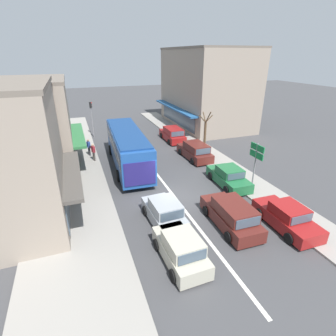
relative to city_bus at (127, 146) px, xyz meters
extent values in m
plane|color=#3F3F42|center=(1.83, -6.72, -1.88)|extent=(140.00, 140.00, 0.00)
cube|color=silver|center=(1.83, -2.72, -1.88)|extent=(0.20, 28.00, 0.01)
cube|color=gray|center=(-4.97, -0.72, -1.81)|extent=(5.20, 44.00, 0.14)
cube|color=gray|center=(8.03, -0.72, -1.82)|extent=(2.80, 44.00, 0.12)
cube|color=#4C4742|center=(-4.73, -6.28, 0.82)|extent=(1.10, 7.29, 0.20)
cube|color=#425160|center=(-5.15, -6.28, -0.48)|extent=(0.06, 6.34, 1.80)
cube|color=gray|center=(-8.37, 2.18, 1.77)|extent=(7.82, 8.43, 7.31)
cube|color=#2D703D|center=(-4.01, 2.18, 0.82)|extent=(1.10, 7.76, 0.20)
cube|color=#425160|center=(-4.43, 2.18, -0.48)|extent=(0.06, 6.74, 1.80)
cube|color=#6E6358|center=(-8.37, 2.18, 5.55)|extent=(7.98, 8.43, 0.24)
cube|color=gray|center=(13.33, 11.00, 3.05)|extent=(8.25, 13.72, 9.86)
cube|color=#23568E|center=(8.76, 11.00, 0.82)|extent=(1.10, 12.62, 0.20)
cube|color=#425160|center=(9.18, 11.00, -0.48)|extent=(0.06, 10.98, 1.80)
cube|color=#6E6358|center=(13.33, 11.00, 8.10)|extent=(8.41, 13.72, 0.24)
cube|color=#1E4C99|center=(0.00, 0.01, -0.12)|extent=(3.06, 10.92, 2.70)
cube|color=#425160|center=(0.00, 0.01, 0.28)|extent=(3.08, 10.49, 0.90)
cube|color=navy|center=(-0.28, -5.41, -0.32)|extent=(2.25, 0.18, 1.76)
cube|color=navy|center=(0.00, 0.01, 1.29)|extent=(2.89, 10.05, 0.12)
cylinder|color=black|center=(-1.07, 3.42, -1.40)|extent=(0.31, 0.97, 0.96)
cylinder|color=black|center=(1.42, 3.29, -1.40)|extent=(0.31, 0.97, 0.96)
cylinder|color=black|center=(-1.40, -2.89, -1.40)|extent=(0.31, 0.97, 0.96)
cylinder|color=black|center=(1.09, -3.02, -1.40)|extent=(0.31, 0.97, 0.96)
cube|color=#B7B29E|center=(-0.16, -12.54, -1.36)|extent=(1.74, 3.74, 0.76)
cube|color=#B7B29E|center=(-0.15, -12.84, -0.66)|extent=(1.57, 1.94, 0.64)
cube|color=#425160|center=(-0.18, -11.87, -0.66)|extent=(1.40, 0.10, 0.54)
cube|color=#425160|center=(-0.13, -13.81, -0.66)|extent=(1.37, 0.10, 0.51)
cylinder|color=black|center=(-1.01, -11.45, -1.57)|extent=(0.20, 0.62, 0.62)
cylinder|color=black|center=(0.63, -11.41, -1.57)|extent=(0.20, 0.62, 0.62)
cylinder|color=black|center=(-0.95, -13.67, -1.57)|extent=(0.20, 0.62, 0.62)
cylinder|color=black|center=(0.69, -13.63, -1.57)|extent=(0.20, 0.62, 0.62)
cube|color=#561E19|center=(3.69, -10.87, -1.36)|extent=(1.88, 4.54, 0.76)
cube|color=#561E19|center=(3.68, -11.22, -0.64)|extent=(1.71, 2.64, 0.68)
cube|color=#425160|center=(3.72, -9.90, -0.64)|extent=(1.51, 0.10, 0.58)
cube|color=#425160|center=(3.65, -12.54, -0.64)|extent=(1.48, 0.10, 0.54)
cylinder|color=black|center=(2.85, -9.50, -1.57)|extent=(0.20, 0.62, 0.62)
cylinder|color=black|center=(4.61, -9.54, -1.57)|extent=(0.20, 0.62, 0.62)
cylinder|color=black|center=(2.78, -12.20, -1.57)|extent=(0.20, 0.62, 0.62)
cylinder|color=black|center=(4.54, -12.24, -1.57)|extent=(0.20, 0.62, 0.62)
cube|color=#9EA3A8|center=(0.14, -9.27, -1.36)|extent=(1.80, 3.77, 0.76)
cube|color=#9EA3A8|center=(0.15, -9.57, -0.66)|extent=(1.60, 1.96, 0.64)
cube|color=#425160|center=(0.11, -8.61, -0.66)|extent=(1.40, 0.12, 0.54)
cube|color=#425160|center=(0.19, -10.54, -0.66)|extent=(1.37, 0.12, 0.51)
cylinder|color=black|center=(-0.73, -8.20, -1.57)|extent=(0.21, 0.63, 0.62)
cylinder|color=black|center=(0.91, -8.13, -1.57)|extent=(0.21, 0.63, 0.62)
cylinder|color=black|center=(-0.63, -10.42, -1.57)|extent=(0.21, 0.63, 0.62)
cylinder|color=black|center=(1.00, -10.35, -1.57)|extent=(0.21, 0.63, 0.62)
cube|color=maroon|center=(6.62, -12.16, -1.37)|extent=(1.81, 4.24, 0.72)
cube|color=maroon|center=(6.62, -12.26, -0.71)|extent=(1.60, 1.83, 0.60)
cube|color=#425160|center=(6.64, -11.34, -0.71)|extent=(1.44, 0.09, 0.51)
cube|color=#425160|center=(6.60, -13.18, -0.71)|extent=(1.40, 0.09, 0.48)
cylinder|color=black|center=(5.79, -10.88, -1.57)|extent=(0.19, 0.62, 0.62)
cylinder|color=black|center=(7.51, -10.92, -1.57)|extent=(0.19, 0.62, 0.62)
cylinder|color=black|center=(5.73, -13.40, -1.57)|extent=(0.19, 0.62, 0.62)
cylinder|color=black|center=(7.45, -13.44, -1.57)|extent=(0.19, 0.62, 0.62)
cube|color=#1E6638|center=(6.39, -6.36, -1.37)|extent=(1.87, 4.26, 0.72)
cube|color=#1E6638|center=(6.39, -6.46, -0.71)|extent=(1.62, 1.85, 0.60)
cube|color=#425160|center=(6.42, -5.54, -0.71)|extent=(1.44, 0.11, 0.51)
cube|color=#425160|center=(6.35, -7.38, -0.71)|extent=(1.41, 0.11, 0.48)
cylinder|color=black|center=(5.58, -5.07, -1.57)|extent=(0.20, 0.63, 0.62)
cylinder|color=black|center=(7.30, -5.13, -1.57)|extent=(0.20, 0.63, 0.62)
cylinder|color=black|center=(5.49, -7.59, -1.57)|extent=(0.20, 0.63, 0.62)
cylinder|color=black|center=(7.21, -7.65, -1.57)|extent=(0.20, 0.63, 0.62)
cube|color=#561E19|center=(6.38, -0.35, -1.36)|extent=(1.90, 4.55, 0.76)
cube|color=#561E19|center=(6.39, -0.70, -0.64)|extent=(1.72, 2.65, 0.68)
cube|color=#425160|center=(6.35, 0.62, -0.64)|extent=(1.51, 0.11, 0.58)
cube|color=#425160|center=(6.43, -2.02, -0.64)|extent=(1.48, 0.11, 0.54)
cylinder|color=black|center=(5.46, 0.97, -1.57)|extent=(0.20, 0.63, 0.62)
cylinder|color=black|center=(7.21, 1.03, -1.57)|extent=(0.20, 0.63, 0.62)
cylinder|color=black|center=(5.54, -1.73, -1.57)|extent=(0.20, 0.63, 0.62)
cylinder|color=black|center=(7.30, -1.67, -1.57)|extent=(0.20, 0.63, 0.62)
cube|color=maroon|center=(6.39, 5.66, -1.36)|extent=(1.79, 4.51, 0.76)
cube|color=maroon|center=(6.39, 5.31, -0.64)|extent=(1.66, 2.61, 0.68)
cube|color=#425160|center=(6.40, 6.63, -0.64)|extent=(1.51, 0.07, 0.58)
cube|color=#425160|center=(6.38, 3.99, -0.64)|extent=(1.48, 0.07, 0.54)
cylinder|color=black|center=(5.52, 7.02, -1.57)|extent=(0.18, 0.62, 0.62)
cylinder|color=black|center=(7.28, 7.00, -1.57)|extent=(0.18, 0.62, 0.62)
cylinder|color=black|center=(5.50, 4.32, -1.57)|extent=(0.18, 0.62, 0.62)
cylinder|color=black|center=(7.26, 4.30, -1.57)|extent=(0.18, 0.62, 0.62)
cylinder|color=gray|center=(-2.06, 10.27, 0.22)|extent=(0.12, 0.12, 4.20)
cube|color=black|center=(-2.06, 10.27, 1.97)|extent=(0.24, 0.24, 0.68)
sphere|color=red|center=(-1.92, 10.27, 2.20)|extent=(0.13, 0.13, 0.13)
sphere|color=black|center=(-1.92, 10.27, 1.98)|extent=(0.13, 0.13, 0.13)
sphere|color=black|center=(-1.92, 10.27, 1.76)|extent=(0.13, 0.13, 0.13)
cylinder|color=gray|center=(7.65, -7.63, -0.08)|extent=(0.10, 0.10, 3.60)
cube|color=#19753D|center=(7.65, -7.65, 1.42)|extent=(0.08, 1.40, 0.44)
cube|color=white|center=(7.69, -7.65, 1.42)|extent=(0.01, 1.10, 0.10)
cube|color=#19753D|center=(7.65, -7.65, 0.87)|extent=(0.08, 1.40, 0.44)
cube|color=white|center=(7.69, -7.65, 0.87)|extent=(0.01, 1.10, 0.10)
cylinder|color=brown|center=(8.01, 0.77, -0.32)|extent=(0.24, 0.24, 3.12)
cylinder|color=brown|center=(8.01, 1.10, 1.70)|extent=(0.10, 0.73, 0.97)
cylinder|color=brown|center=(8.37, 0.77, 1.58)|extent=(0.78, 0.10, 0.74)
cylinder|color=brown|center=(8.01, 0.32, 1.83)|extent=(0.10, 0.99, 1.25)
cylinder|color=brown|center=(7.64, 0.77, 1.63)|extent=(0.82, 0.10, 0.85)
cylinder|color=#333338|center=(-3.14, 3.57, -1.32)|extent=(0.14, 0.14, 0.84)
cylinder|color=#333338|center=(-3.07, 3.41, -1.32)|extent=(0.14, 0.14, 0.84)
cube|color=#3351A8|center=(-3.11, 3.49, -0.62)|extent=(0.34, 0.42, 0.56)
sphere|color=#9E7051|center=(-3.11, 3.49, -0.22)|extent=(0.22, 0.22, 0.22)
cylinder|color=#3351A8|center=(-3.20, 3.71, -0.62)|extent=(0.09, 0.09, 0.54)
cylinder|color=#3351A8|center=(-3.02, 3.27, -0.62)|extent=(0.09, 0.09, 0.54)
cube|color=black|center=(-2.97, 3.21, -0.80)|extent=(0.26, 0.18, 0.22)
cylinder|color=#4C4742|center=(-2.85, 2.05, -1.32)|extent=(0.14, 0.14, 0.84)
cylinder|color=#4C4742|center=(-2.78, 1.88, -1.32)|extent=(0.14, 0.14, 0.84)
cube|color=#A82D38|center=(-2.81, 1.96, -0.62)|extent=(0.35, 0.42, 0.56)
sphere|color=tan|center=(-2.81, 1.96, -0.22)|extent=(0.22, 0.22, 0.22)
cylinder|color=#A82D38|center=(-2.91, 2.18, -0.62)|extent=(0.09, 0.09, 0.54)
cylinder|color=#A82D38|center=(-2.71, 1.75, -0.62)|extent=(0.09, 0.09, 0.54)
camera|label=1|loc=(-4.15, -21.73, 7.41)|focal=28.00mm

